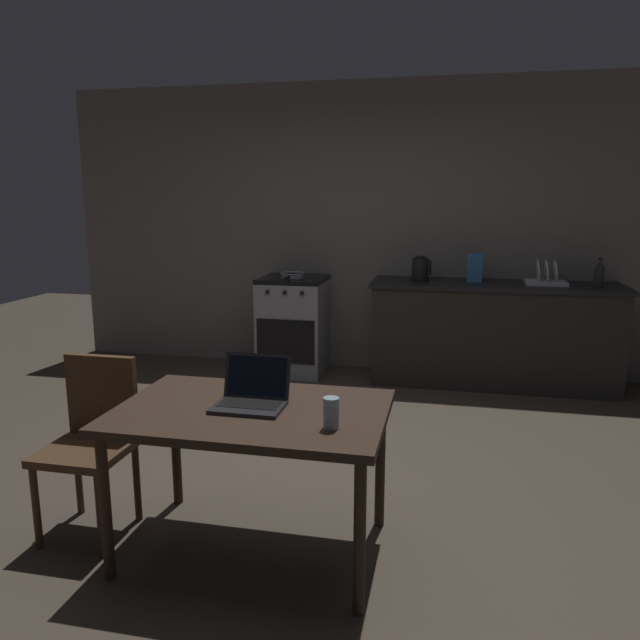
% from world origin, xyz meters
% --- Properties ---
extents(ground_plane, '(12.00, 12.00, 0.00)m').
position_xyz_m(ground_plane, '(0.00, 0.00, 0.00)').
color(ground_plane, '#473D33').
extents(back_wall, '(6.40, 0.10, 2.71)m').
position_xyz_m(back_wall, '(0.30, 2.59, 1.36)').
color(back_wall, slate).
rests_on(back_wall, ground_plane).
extents(kitchen_counter, '(2.16, 0.64, 0.92)m').
position_xyz_m(kitchen_counter, '(1.27, 2.24, 0.46)').
color(kitchen_counter, '#282623').
rests_on(kitchen_counter, ground_plane).
extents(stove_oven, '(0.60, 0.62, 0.92)m').
position_xyz_m(stove_oven, '(-0.57, 2.23, 0.46)').
color(stove_oven, gray).
rests_on(stove_oven, ground_plane).
extents(dining_table, '(1.24, 0.82, 0.71)m').
position_xyz_m(dining_table, '(0.01, -0.74, 0.64)').
color(dining_table, '#332319').
rests_on(dining_table, ground_plane).
extents(chair, '(0.40, 0.40, 0.88)m').
position_xyz_m(chair, '(-0.84, -0.70, 0.50)').
color(chair, '#4C331E').
rests_on(chair, ground_plane).
extents(laptop, '(0.32, 0.28, 0.22)m').
position_xyz_m(laptop, '(0.01, -0.71, 0.76)').
color(laptop, '#232326').
rests_on(laptop, dining_table).
extents(electric_kettle, '(0.17, 0.15, 0.22)m').
position_xyz_m(electric_kettle, '(0.61, 2.24, 1.02)').
color(electric_kettle, black).
rests_on(electric_kettle, kitchen_counter).
extents(bottle, '(0.08, 0.08, 0.24)m').
position_xyz_m(bottle, '(2.09, 2.19, 1.03)').
color(bottle, '#2D2D33').
rests_on(bottle, kitchen_counter).
extents(frying_pan, '(0.24, 0.41, 0.05)m').
position_xyz_m(frying_pan, '(-0.57, 2.21, 0.94)').
color(frying_pan, gray).
rests_on(frying_pan, stove_oven).
extents(drinking_glass, '(0.07, 0.07, 0.13)m').
position_xyz_m(drinking_glass, '(0.42, -0.90, 0.78)').
color(drinking_glass, '#99B7C6').
rests_on(drinking_glass, dining_table).
extents(cereal_box, '(0.13, 0.05, 0.25)m').
position_xyz_m(cereal_box, '(1.08, 2.26, 1.04)').
color(cereal_box, '#3372B2').
rests_on(cereal_box, kitchen_counter).
extents(dish_rack, '(0.34, 0.26, 0.21)m').
position_xyz_m(dish_rack, '(1.68, 2.24, 0.97)').
color(dish_rack, silver).
rests_on(dish_rack, kitchen_counter).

